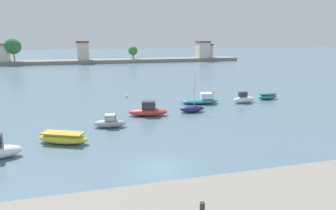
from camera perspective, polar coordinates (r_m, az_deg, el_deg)
ground_plane at (r=21.35m, az=-1.59°, el=-12.73°), size 400.00×400.00×0.00m
mooring_bollard at (r=12.47m, az=7.00°, el=-20.04°), size 0.22×0.22×0.47m
moored_boat_1 at (r=27.41m, az=-20.56°, el=-6.34°), size 4.96×3.26×1.04m
moored_boat_2 at (r=30.73m, az=-11.76°, el=-3.50°), size 3.61×1.83×1.43m
moored_boat_3 at (r=34.48m, az=-4.09°, el=-1.16°), size 5.03×2.60×1.82m
moored_boat_4 at (r=36.22m, az=4.92°, el=-0.70°), size 3.21×1.30×5.32m
moored_boat_5 at (r=40.98m, az=6.73°, el=1.03°), size 5.73×2.93×1.53m
moored_boat_6 at (r=42.54m, az=15.22°, el=1.19°), size 3.69×1.36×1.65m
moored_boat_7 at (r=46.13m, az=19.63°, el=1.65°), size 3.27×1.28×0.91m
mooring_buoy_0 at (r=45.41m, az=-8.44°, el=1.84°), size 0.42×0.42×0.42m
mooring_buoy_1 at (r=48.11m, az=9.06°, el=2.49°), size 0.41×0.41×0.41m
distant_shoreline at (r=106.06m, az=-12.49°, el=9.61°), size 99.52×7.78×8.84m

